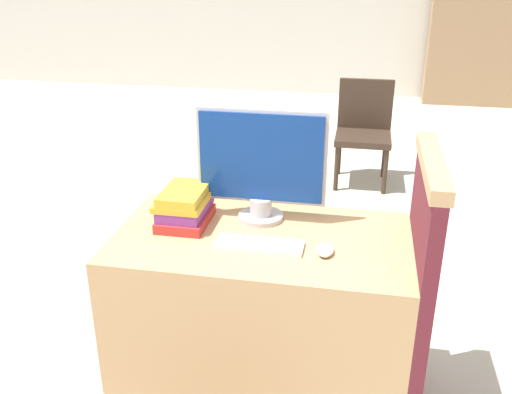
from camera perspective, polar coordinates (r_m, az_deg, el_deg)
The scene contains 8 objects.
desk at distance 2.38m, azimuth 0.53°, elevation -12.22°, with size 1.13×0.65×0.77m.
carrel_divider at distance 2.25m, azimuth 15.65°, elevation -9.70°, with size 0.07×0.61×1.13m.
monitor at distance 2.24m, azimuth 0.51°, elevation 3.16°, with size 0.52×0.18×0.45m.
keyboard at distance 2.10m, azimuth 0.35°, elevation -4.83°, with size 0.32×0.11×0.02m.
mouse at distance 2.07m, azimuth 6.95°, elevation -5.26°, with size 0.06×0.10×0.03m.
book_stack at distance 2.28m, azimuth -7.15°, elevation -0.95°, with size 0.20×0.27×0.14m.
far_chair at distance 4.76m, azimuth 10.73°, elevation 6.88°, with size 0.44×0.44×0.83m.
bookshelf_far at distance 7.70m, azimuth 21.55°, elevation 15.30°, with size 1.20×0.32×1.82m.
Camera 1 is at (0.35, -1.59, 1.77)m, focal length 40.00 mm.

